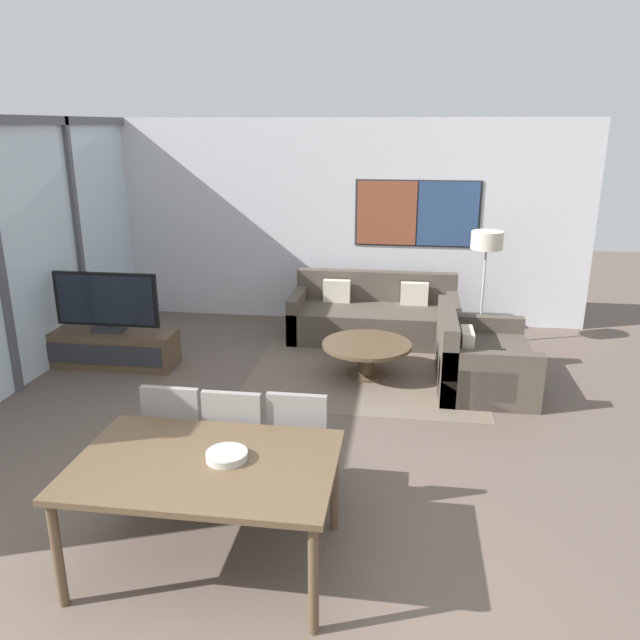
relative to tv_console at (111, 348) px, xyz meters
The scene contains 13 objects.
wall_back 3.47m from the tv_console, 43.05° to the left, with size 7.01×0.09×2.80m.
area_rug 2.99m from the tv_console, ahead, with size 2.60×2.09×0.01m.
tv_console is the anchor object (origin of this frame).
television 0.56m from the tv_console, 90.00° to the left, with size 1.23×0.20×0.70m.
sofa_main 3.33m from the tv_console, 26.41° to the left, with size 2.16×0.98×0.82m.
sofa_side 4.17m from the tv_console, ahead, with size 0.98×1.36×0.82m.
coffee_table 2.98m from the tv_console, ahead, with size 1.00×1.00×0.39m.
dining_table 3.92m from the tv_console, 55.26° to the right, with size 1.61×1.06×0.74m.
dining_chair_left 3.03m from the tv_console, 54.32° to the right, with size 0.46×0.46×0.93m.
dining_chair_centre 3.33m from the tv_console, 48.12° to the right, with size 0.46×0.46×0.93m.
dining_chair_right 3.63m from the tv_console, 42.37° to the right, with size 0.46×0.46×0.93m.
fruit_bowl 3.97m from the tv_console, 53.36° to the right, with size 0.26×0.26×0.05m.
floor_lamp 4.67m from the tv_console, 17.35° to the left, with size 0.39×0.39×1.46m.
Camera 1 is at (1.06, -2.52, 2.70)m, focal length 35.00 mm.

